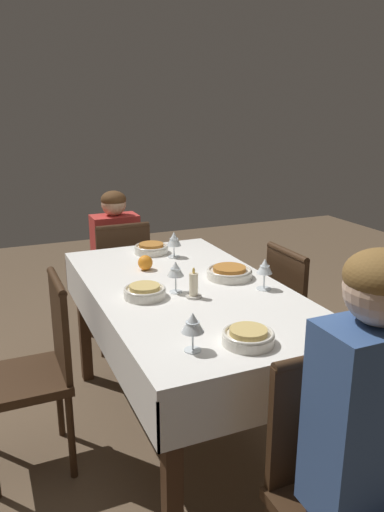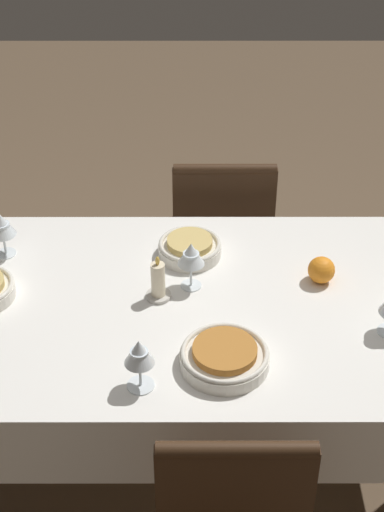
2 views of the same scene
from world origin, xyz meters
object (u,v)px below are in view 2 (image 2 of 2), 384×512
wine_glass_north (139,354)px  bowl_north (225,356)px  dining_table (208,329)px  chair_south (222,244)px  wine_glass_east (1,226)px  wine_glass_south (191,255)px  orange_fruit (321,270)px  candle_centerpiece (158,283)px  bowl_south (190,247)px

wine_glass_north → bowl_north: bearing=-160.2°
dining_table → chair_south: size_ratio=1.78×
wine_glass_east → wine_glass_south: (-0.54, 0.15, 0.01)m
wine_glass_south → wine_glass_north: bearing=72.7°
wine_glass_south → orange_fruit: size_ratio=1.90×
bowl_north → orange_fruit: bearing=-129.9°
candle_centerpiece → wine_glass_east: bearing=-23.9°
dining_table → orange_fruit: bearing=-162.8°
bowl_north → dining_table: bearing=-81.9°
chair_south → orange_fruit: (-0.25, 0.58, 0.32)m
dining_table → bowl_south: bowl_south is taller
dining_table → wine_glass_north: size_ratio=10.90×
bowl_north → wine_glass_north: size_ratio=1.53×
wine_glass_north → bowl_south: 0.55m
candle_centerpiece → wine_glass_north: bearing=84.7°
dining_table → candle_centerpiece: (0.14, -0.03, 0.14)m
dining_table → wine_glass_south: 0.22m
dining_table → orange_fruit: (-0.31, -0.10, 0.13)m
wine_glass_north → wine_glass_south: (-0.12, -0.38, 0.00)m
dining_table → orange_fruit: 0.35m
wine_glass_east → wine_glass_north: wine_glass_north is taller
chair_south → candle_centerpiece: bearing=73.1°
candle_centerpiece → bowl_south: bearing=-113.5°
wine_glass_east → orange_fruit: wine_glass_east is taller
bowl_north → orange_fruit: size_ratio=2.90×
chair_south → wine_glass_east: wine_glass_east is taller
chair_south → bowl_north: (0.03, 0.92, 0.31)m
wine_glass_north → orange_fruit: bearing=-139.8°
bowl_south → dining_table: bearing=103.2°
chair_south → orange_fruit: chair_south is taller
wine_glass_north → candle_centerpiece: bearing=-95.3°
chair_south → candle_centerpiece: candle_centerpiece is taller
wine_glass_east → wine_glass_south: bearing=164.3°
dining_table → wine_glass_south: size_ratio=10.87×
dining_table → bowl_north: (-0.03, 0.24, 0.12)m
bowl_north → wine_glass_south: wine_glass_south is taller
wine_glass_east → bowl_north: 0.78m
chair_south → bowl_north: size_ratio=4.00×
wine_glass_east → wine_glass_south: size_ratio=0.97×
dining_table → wine_glass_south: (0.05, -0.07, 0.20)m
wine_glass_east → wine_glass_south: wine_glass_south is taller
candle_centerpiece → wine_glass_south: bearing=-151.4°
bowl_south → wine_glass_south: bearing=91.5°
chair_south → bowl_south: bearing=76.1°
bowl_south → orange_fruit: (-0.37, 0.12, 0.01)m
bowl_south → candle_centerpiece: (0.08, 0.19, 0.02)m
chair_south → wine_glass_south: size_ratio=6.12×
orange_fruit → wine_glass_south: bearing=3.7°
bowl_north → candle_centerpiece: size_ratio=1.62×
bowl_south → bowl_north: bearing=100.6°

